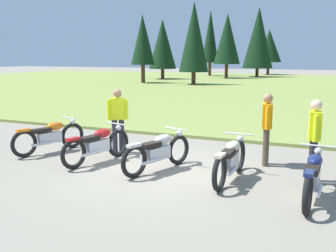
{
  "coord_description": "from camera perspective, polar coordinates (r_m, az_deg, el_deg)",
  "views": [
    {
      "loc": [
        3.5,
        -7.52,
        2.5
      ],
      "look_at": [
        0.0,
        0.6,
        0.9
      ],
      "focal_mm": 41.34,
      "sensor_mm": 36.0,
      "label": 1
    }
  ],
  "objects": [
    {
      "name": "ground_plane",
      "position": [
        8.66,
        -1.58,
        -6.52
      ],
      "size": [
        140.0,
        140.0,
        0.0
      ],
      "primitive_type": "plane",
      "color": "gray"
    },
    {
      "name": "rider_in_hivis_vest",
      "position": [
        8.15,
        20.75,
        -1.39
      ],
      "size": [
        0.26,
        0.55,
        1.67
      ],
      "color": "black",
      "rests_on": "ground"
    },
    {
      "name": "rider_with_back_turned",
      "position": [
        10.13,
        -7.42,
        1.36
      ],
      "size": [
        0.49,
        0.37,
        1.67
      ],
      "color": "#2D2D38",
      "rests_on": "ground"
    },
    {
      "name": "grass_moorland",
      "position": [
        33.24,
        17.31,
        5.56
      ],
      "size": [
        80.0,
        44.0,
        0.1
      ],
      "primitive_type": "cube",
      "color": "olive",
      "rests_on": "ground"
    },
    {
      "name": "motorcycle_silver",
      "position": [
        8.52,
        -1.47,
        -3.75
      ],
      "size": [
        0.89,
        2.02,
        0.88
      ],
      "color": "black",
      "rests_on": "ground"
    },
    {
      "name": "motorcycle_navy",
      "position": [
        7.24,
        20.61,
        -6.95
      ],
      "size": [
        0.62,
        2.1,
        0.88
      ],
      "color": "black",
      "rests_on": "ground"
    },
    {
      "name": "rider_near_row_end",
      "position": [
        9.14,
        14.36,
        0.16
      ],
      "size": [
        0.28,
        0.54,
        1.67
      ],
      "color": "#4C4233",
      "rests_on": "ground"
    },
    {
      "name": "motorcycle_red",
      "position": [
        9.33,
        -10.35,
        -2.69
      ],
      "size": [
        0.76,
        2.06,
        0.88
      ],
      "color": "black",
      "rests_on": "ground"
    },
    {
      "name": "motorcycle_orange",
      "position": [
        10.59,
        -17.04,
        -1.43
      ],
      "size": [
        0.9,
        2.01,
        0.88
      ],
      "color": "black",
      "rests_on": "ground"
    },
    {
      "name": "forest_treeline",
      "position": [
        42.44,
        15.26,
        12.32
      ],
      "size": [
        35.56,
        30.06,
        8.13
      ],
      "color": "#47331E",
      "rests_on": "ground"
    },
    {
      "name": "motorcycle_cream",
      "position": [
        7.95,
        9.22,
        -4.9
      ],
      "size": [
        0.62,
        2.1,
        0.88
      ],
      "color": "black",
      "rests_on": "ground"
    }
  ]
}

